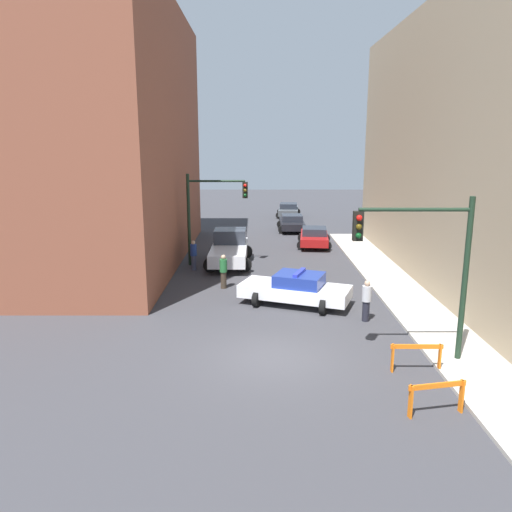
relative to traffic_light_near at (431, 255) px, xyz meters
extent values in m
plane|color=#38383D|center=(-4.73, 0.37, -3.53)|extent=(120.00, 120.00, 0.00)
cube|color=#B2ADA3|center=(1.47, 0.37, -3.47)|extent=(2.40, 44.00, 0.12)
cube|color=brown|center=(-16.73, 14.37, 3.73)|extent=(14.00, 20.00, 14.52)
cylinder|color=black|center=(1.17, 0.01, -0.81)|extent=(0.18, 0.18, 5.20)
cylinder|color=black|center=(-0.53, 0.01, 1.39)|extent=(3.40, 0.12, 0.12)
cube|color=black|center=(-2.23, 0.01, 0.89)|extent=(0.30, 0.22, 0.90)
sphere|color=red|center=(-2.23, -0.14, 1.16)|extent=(0.18, 0.18, 0.18)
sphere|color=#4C3D0C|center=(-2.23, -0.14, 0.89)|extent=(0.18, 0.18, 0.18)
sphere|color=#0C4219|center=(-2.23, -0.14, 0.62)|extent=(0.18, 0.18, 0.18)
cylinder|color=black|center=(-9.13, 13.05, -0.93)|extent=(0.18, 0.18, 5.20)
cylinder|color=black|center=(-7.53, 13.05, 1.27)|extent=(3.20, 0.12, 0.12)
cube|color=black|center=(-5.93, 13.05, 0.77)|extent=(0.30, 0.22, 0.90)
sphere|color=red|center=(-5.93, 12.91, 1.04)|extent=(0.18, 0.18, 0.18)
sphere|color=#4C3D0C|center=(-5.93, 12.91, 0.77)|extent=(0.18, 0.18, 0.18)
sphere|color=#0C4219|center=(-5.93, 12.91, 0.50)|extent=(0.18, 0.18, 0.18)
cube|color=white|center=(-3.64, 5.79, -2.93)|extent=(5.05, 3.39, 0.55)
cube|color=navy|center=(-3.46, 5.72, -2.39)|extent=(2.42, 2.22, 0.52)
cylinder|color=black|center=(-5.30, 5.51, -3.20)|extent=(0.44, 0.70, 0.66)
cylinder|color=black|center=(-4.70, 7.10, -3.20)|extent=(0.44, 0.70, 0.66)
cylinder|color=black|center=(-2.58, 4.48, -3.20)|extent=(0.44, 0.70, 0.66)
cylinder|color=black|center=(-1.97, 6.07, -3.20)|extent=(0.44, 0.70, 0.66)
cube|color=#2633BF|center=(-3.46, 5.72, -2.07)|extent=(0.68, 1.36, 0.12)
cube|color=silver|center=(-6.86, 13.05, -2.78)|extent=(2.03, 5.41, 0.70)
cube|color=#2D333D|center=(-6.86, 14.13, -2.03)|extent=(1.85, 1.74, 0.80)
cylinder|color=black|center=(-7.78, 14.73, -3.13)|extent=(0.80, 0.26, 0.80)
cylinder|color=black|center=(-5.94, 14.72, -3.13)|extent=(0.80, 0.26, 0.80)
cylinder|color=black|center=(-7.79, 11.38, -3.13)|extent=(0.80, 0.26, 0.80)
cylinder|color=black|center=(-5.95, 11.37, -3.13)|extent=(0.80, 0.26, 0.80)
cube|color=maroon|center=(-1.37, 18.37, -2.96)|extent=(2.24, 4.46, 0.52)
cube|color=#232833|center=(-1.39, 18.20, -2.46)|extent=(1.76, 1.96, 0.48)
cylinder|color=black|center=(-2.06, 19.79, -3.22)|extent=(0.64, 0.28, 0.62)
cylinder|color=black|center=(-0.41, 19.61, -3.22)|extent=(0.64, 0.28, 0.62)
cylinder|color=black|center=(-2.33, 17.13, -3.22)|extent=(0.64, 0.28, 0.62)
cylinder|color=black|center=(-0.69, 16.96, -3.22)|extent=(0.64, 0.28, 0.62)
cube|color=black|center=(-2.47, 24.44, -2.96)|extent=(1.81, 4.30, 0.52)
cube|color=#232833|center=(-2.47, 24.27, -2.46)|extent=(1.59, 1.81, 0.48)
cylinder|color=black|center=(-3.29, 25.78, -3.22)|extent=(0.62, 0.22, 0.62)
cylinder|color=black|center=(-1.64, 25.78, -3.22)|extent=(0.62, 0.22, 0.62)
cylinder|color=black|center=(-3.30, 23.11, -3.22)|extent=(0.62, 0.22, 0.62)
cylinder|color=black|center=(-1.64, 23.11, -3.22)|extent=(0.62, 0.22, 0.62)
cube|color=#474C51|center=(-2.24, 32.17, -2.96)|extent=(2.17, 4.44, 0.52)
cube|color=#232833|center=(-2.25, 32.00, -2.46)|extent=(1.74, 1.94, 0.48)
cylinder|color=black|center=(-2.94, 33.57, -3.22)|extent=(0.64, 0.27, 0.62)
cylinder|color=black|center=(-1.29, 33.43, -3.22)|extent=(0.64, 0.27, 0.62)
cylinder|color=black|center=(-3.18, 30.92, -3.22)|extent=(0.64, 0.27, 0.62)
cylinder|color=black|center=(-1.53, 30.77, -3.22)|extent=(0.64, 0.27, 0.62)
cylinder|color=#382D23|center=(-6.89, 8.29, -3.12)|extent=(0.32, 0.32, 0.82)
cylinder|color=#236633|center=(-6.89, 8.29, -2.40)|extent=(0.41, 0.41, 0.62)
sphere|color=tan|center=(-6.89, 8.29, -1.98)|extent=(0.25, 0.25, 0.22)
cylinder|color=#474C66|center=(-8.76, 11.83, -3.12)|extent=(0.39, 0.39, 0.82)
cylinder|color=navy|center=(-8.76, 11.83, -2.40)|extent=(0.50, 0.50, 0.62)
sphere|color=tan|center=(-8.76, 11.83, -1.98)|extent=(0.31, 0.31, 0.22)
cylinder|color=black|center=(-0.99, 3.74, -3.12)|extent=(0.36, 0.36, 0.82)
cylinder|color=#B2B2B7|center=(-0.99, 3.74, -2.40)|extent=(0.47, 0.47, 0.62)
sphere|color=tan|center=(-0.99, 3.74, -1.98)|extent=(0.29, 0.29, 0.22)
cube|color=orange|center=(-0.68, -3.24, -2.70)|extent=(1.58, 0.37, 0.14)
cube|color=orange|center=(-1.38, -3.38, -3.08)|extent=(0.08, 0.17, 0.90)
cube|color=orange|center=(0.03, -3.09, -3.08)|extent=(0.08, 0.17, 0.90)
cube|color=orange|center=(-0.42, -0.74, -2.70)|extent=(1.60, 0.06, 0.14)
cube|color=orange|center=(-1.14, -0.74, -3.08)|extent=(0.05, 0.16, 0.90)
cube|color=orange|center=(0.30, -0.75, -3.08)|extent=(0.05, 0.16, 0.90)
camera|label=1|loc=(-5.32, -14.92, 3.36)|focal=35.00mm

